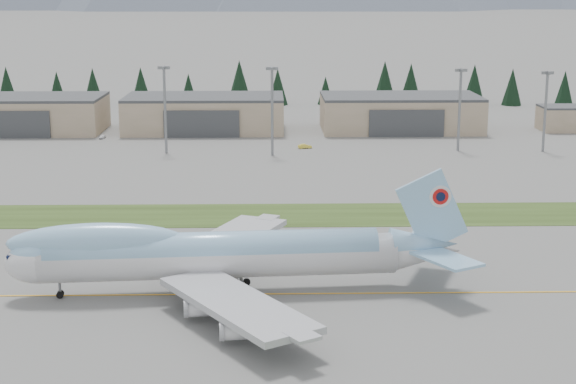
{
  "coord_description": "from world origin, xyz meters",
  "views": [
    {
      "loc": [
        4.76,
        -118.44,
        41.95
      ],
      "look_at": [
        7.94,
        29.92,
        8.0
      ],
      "focal_mm": 55.0,
      "sensor_mm": 36.0,
      "label": 1
    }
  ],
  "objects_px": {
    "hangar_center": "(205,113)",
    "hangar_right": "(400,113)",
    "service_vehicle_a": "(102,139)",
    "hangar_left": "(24,114)",
    "service_vehicle_b": "(305,148)",
    "boeing_747_freighter": "(215,254)",
    "service_vehicle_c": "(483,135)"
  },
  "relations": [
    {
      "from": "hangar_left",
      "to": "service_vehicle_b",
      "type": "bearing_deg",
      "value": -20.61
    },
    {
      "from": "hangar_center",
      "to": "hangar_left",
      "type": "bearing_deg",
      "value": 180.0
    },
    {
      "from": "boeing_747_freighter",
      "to": "service_vehicle_c",
      "type": "bearing_deg",
      "value": 58.56
    },
    {
      "from": "boeing_747_freighter",
      "to": "service_vehicle_b",
      "type": "bearing_deg",
      "value": 77.24
    },
    {
      "from": "boeing_747_freighter",
      "to": "hangar_left",
      "type": "xyz_separation_m",
      "value": [
        -66.98,
        149.06,
        -0.36
      ]
    },
    {
      "from": "boeing_747_freighter",
      "to": "hangar_center",
      "type": "distance_m",
      "value": 149.54
    },
    {
      "from": "hangar_left",
      "to": "hangar_right",
      "type": "relative_size",
      "value": 1.0
    },
    {
      "from": "hangar_center",
      "to": "hangar_right",
      "type": "relative_size",
      "value": 1.0
    },
    {
      "from": "hangar_center",
      "to": "hangar_right",
      "type": "bearing_deg",
      "value": 0.0
    },
    {
      "from": "boeing_747_freighter",
      "to": "service_vehicle_c",
      "type": "xyz_separation_m",
      "value": [
        71.36,
        139.16,
        -5.75
      ]
    },
    {
      "from": "service_vehicle_a",
      "to": "hangar_center",
      "type": "bearing_deg",
      "value": 32.56
    },
    {
      "from": "service_vehicle_a",
      "to": "service_vehicle_b",
      "type": "relative_size",
      "value": 0.89
    },
    {
      "from": "hangar_right",
      "to": "service_vehicle_c",
      "type": "relative_size",
      "value": 10.12
    },
    {
      "from": "hangar_right",
      "to": "service_vehicle_a",
      "type": "distance_m",
      "value": 90.1
    },
    {
      "from": "hangar_right",
      "to": "service_vehicle_a",
      "type": "relative_size",
      "value": 14.43
    },
    {
      "from": "hangar_left",
      "to": "service_vehicle_b",
      "type": "relative_size",
      "value": 12.88
    },
    {
      "from": "hangar_center",
      "to": "service_vehicle_a",
      "type": "distance_m",
      "value": 32.59
    },
    {
      "from": "service_vehicle_b",
      "to": "service_vehicle_c",
      "type": "bearing_deg",
      "value": -79.63
    },
    {
      "from": "service_vehicle_b",
      "to": "hangar_left",
      "type": "bearing_deg",
      "value": 57.68
    },
    {
      "from": "boeing_747_freighter",
      "to": "service_vehicle_b",
      "type": "xyz_separation_m",
      "value": [
        17.45,
        117.3,
        -5.75
      ]
    },
    {
      "from": "boeing_747_freighter",
      "to": "hangar_left",
      "type": "height_order",
      "value": "boeing_747_freighter"
    },
    {
      "from": "boeing_747_freighter",
      "to": "hangar_left",
      "type": "bearing_deg",
      "value": 109.91
    },
    {
      "from": "hangar_left",
      "to": "hangar_center",
      "type": "xyz_separation_m",
      "value": [
        55.0,
        0.0,
        0.0
      ]
    },
    {
      "from": "hangar_left",
      "to": "service_vehicle_a",
      "type": "xyz_separation_m",
      "value": [
        26.2,
        -14.26,
        -5.39
      ]
    },
    {
      "from": "hangar_right",
      "to": "hangar_center",
      "type": "bearing_deg",
      "value": 180.0
    },
    {
      "from": "hangar_right",
      "to": "service_vehicle_b",
      "type": "relative_size",
      "value": 12.88
    },
    {
      "from": "service_vehicle_c",
      "to": "service_vehicle_b",
      "type": "bearing_deg",
      "value": -154.58
    },
    {
      "from": "boeing_747_freighter",
      "to": "service_vehicle_a",
      "type": "distance_m",
      "value": 140.95
    },
    {
      "from": "hangar_left",
      "to": "hangar_right",
      "type": "bearing_deg",
      "value": 0.0
    },
    {
      "from": "boeing_747_freighter",
      "to": "service_vehicle_a",
      "type": "height_order",
      "value": "boeing_747_freighter"
    },
    {
      "from": "hangar_left",
      "to": "hangar_center",
      "type": "relative_size",
      "value": 1.0
    },
    {
      "from": "boeing_747_freighter",
      "to": "hangar_right",
      "type": "bearing_deg",
      "value": 67.85
    }
  ]
}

